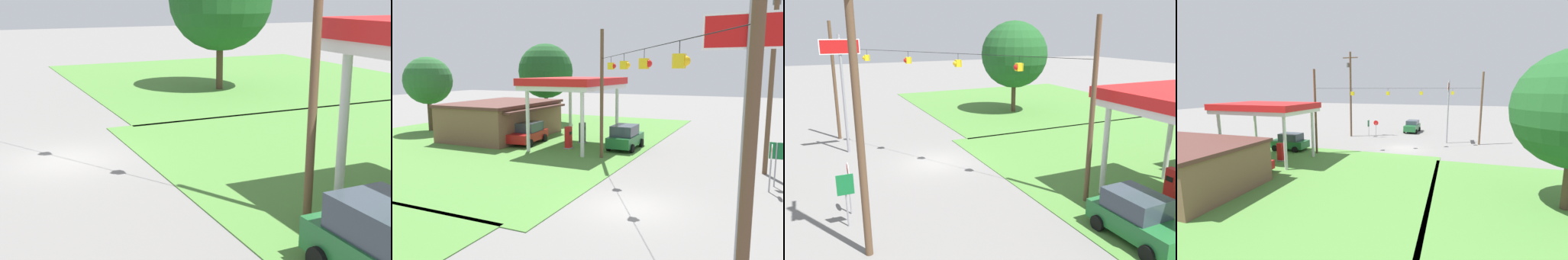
# 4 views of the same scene
# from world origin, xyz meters

# --- Properties ---
(ground_plane) EXTENTS (160.00, 160.00, 0.00)m
(ground_plane) POSITION_xyz_m (0.00, 0.00, 0.00)
(ground_plane) COLOR slate
(gas_station_canopy) EXTENTS (8.42, 5.97, 5.58)m
(gas_station_canopy) POSITION_xyz_m (11.71, 8.62, 5.05)
(gas_station_canopy) COLOR silver
(gas_station_canopy) RESTS_ON ground
(gas_station_store) EXTENTS (10.41, 7.73, 3.30)m
(gas_station_store) POSITION_xyz_m (12.79, 16.74, 1.66)
(gas_station_store) COLOR brown
(gas_station_store) RESTS_ON ground
(fuel_pump_near) EXTENTS (0.71, 0.56, 1.78)m
(fuel_pump_near) POSITION_xyz_m (10.43, 8.62, 0.85)
(fuel_pump_near) COLOR gray
(fuel_pump_near) RESTS_ON ground
(fuel_pump_far) EXTENTS (0.71, 0.56, 1.78)m
(fuel_pump_far) POSITION_xyz_m (12.98, 8.62, 0.85)
(fuel_pump_far) COLOR gray
(fuel_pump_far) RESTS_ON ground
(car_at_pumps_front) EXTENTS (4.18, 2.17, 1.94)m
(car_at_pumps_front) POSITION_xyz_m (12.21, 4.51, 0.98)
(car_at_pumps_front) COLOR #1E602D
(car_at_pumps_front) RESTS_ON ground
(car_at_pumps_rear) EXTENTS (4.44, 2.43, 1.82)m
(car_at_pumps_rear) POSITION_xyz_m (10.93, 12.74, 0.93)
(car_at_pumps_rear) COLOR #AD1414
(car_at_pumps_rear) RESTS_ON ground
(car_on_crossroad) EXTENTS (2.28, 4.52, 1.86)m
(car_on_crossroad) POSITION_xyz_m (0.85, -11.90, 0.96)
(car_on_crossroad) COLOR #1E602D
(car_on_crossroad) RESTS_ON ground
(stop_sign_roadside) EXTENTS (0.80, 0.08, 2.50)m
(stop_sign_roadside) POSITION_xyz_m (5.08, -5.73, 1.81)
(stop_sign_roadside) COLOR #99999E
(stop_sign_roadside) RESTS_ON ground
(stop_sign_overhead) EXTENTS (0.22, 2.53, 8.00)m
(stop_sign_overhead) POSITION_xyz_m (-4.60, -4.77, 5.70)
(stop_sign_overhead) COLOR gray
(stop_sign_overhead) RESTS_ON ground
(route_sign) EXTENTS (0.10, 0.70, 2.40)m
(route_sign) POSITION_xyz_m (6.27, -5.98, 1.71)
(route_sign) COLOR gray
(route_sign) RESTS_ON ground
(utility_pole_main) EXTENTS (2.20, 0.44, 11.96)m
(utility_pole_main) POSITION_xyz_m (8.83, -5.52, 6.63)
(utility_pole_main) COLOR brown
(utility_pole_main) RESTS_ON ground
(signal_span_gantry) EXTENTS (17.34, 10.24, 8.92)m
(signal_span_gantry) POSITION_xyz_m (0.00, -0.01, 4.86)
(signal_span_gantry) COLOR brown
(signal_span_gantry) RESTS_ON ground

